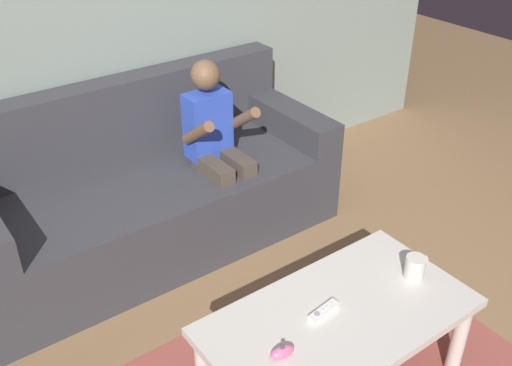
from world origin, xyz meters
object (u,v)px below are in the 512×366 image
(coffee_table, at_px, (338,325))
(coffee_mug, at_px, (415,267))
(couch, at_px, (150,192))
(nunchuk_pink, at_px, (282,352))
(game_remote_white_near_edge, at_px, (324,312))
(person_seated_on_couch, at_px, (218,143))

(coffee_table, xyz_separation_m, coffee_mug, (0.39, -0.02, 0.11))
(couch, bearing_deg, coffee_mug, -70.49)
(coffee_table, bearing_deg, couch, 94.20)
(nunchuk_pink, xyz_separation_m, coffee_mug, (0.68, 0.01, 0.03))
(coffee_table, bearing_deg, game_remote_white_near_edge, 146.99)
(game_remote_white_near_edge, xyz_separation_m, coffee_mug, (0.44, -0.05, 0.04))
(coffee_table, height_order, game_remote_white_near_edge, game_remote_white_near_edge)
(coffee_table, xyz_separation_m, nunchuk_pink, (-0.30, -0.03, 0.08))
(person_seated_on_couch, bearing_deg, coffee_mug, -82.23)
(nunchuk_pink, bearing_deg, person_seated_on_couch, 66.56)
(person_seated_on_couch, distance_m, coffee_mug, 1.20)
(couch, xyz_separation_m, game_remote_white_near_edge, (0.05, -1.31, 0.13))
(person_seated_on_couch, relative_size, coffee_mug, 8.28)
(person_seated_on_couch, distance_m, coffee_table, 1.21)
(coffee_table, height_order, coffee_mug, coffee_mug)
(couch, height_order, coffee_mug, couch)
(game_remote_white_near_edge, distance_m, coffee_mug, 0.44)
(game_remote_white_near_edge, bearing_deg, person_seated_on_couch, 76.46)
(coffee_table, distance_m, nunchuk_pink, 0.31)
(couch, relative_size, game_remote_white_near_edge, 13.36)
(person_seated_on_couch, xyz_separation_m, coffee_mug, (0.16, -1.19, -0.10))
(couch, xyz_separation_m, coffee_mug, (0.48, -1.37, 0.16))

